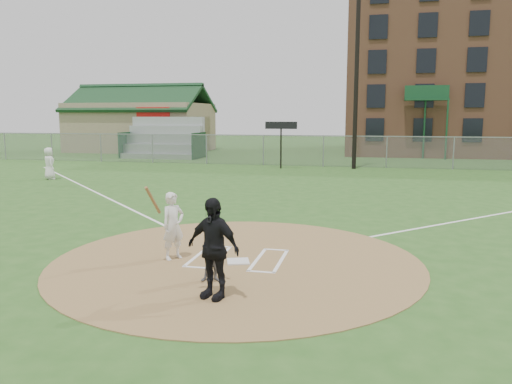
% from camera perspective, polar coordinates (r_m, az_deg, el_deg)
% --- Properties ---
extents(ground, '(140.00, 140.00, 0.00)m').
position_cam_1_polar(ground, '(11.55, -2.20, -7.87)').
color(ground, '#2A551D').
rests_on(ground, ground).
extents(dirt_circle, '(8.40, 8.40, 0.02)m').
position_cam_1_polar(dirt_circle, '(11.55, -2.20, -7.82)').
color(dirt_circle, olive).
rests_on(dirt_circle, ground).
extents(home_plate, '(0.62, 0.62, 0.03)m').
position_cam_1_polar(home_plate, '(11.38, -2.06, -7.93)').
color(home_plate, silver).
rests_on(home_plate, dirt_circle).
extents(foul_line_third, '(17.04, 17.04, 0.01)m').
position_cam_1_polar(foul_line_third, '(23.22, -18.16, 0.14)').
color(foul_line_third, white).
rests_on(foul_line_third, ground).
extents(catcher, '(0.58, 0.50, 1.02)m').
position_cam_1_polar(catcher, '(10.00, -4.94, -7.38)').
color(catcher, slate).
rests_on(catcher, dirt_circle).
extents(umpire, '(1.17, 0.77, 1.85)m').
position_cam_1_polar(umpire, '(9.04, -4.94, -6.40)').
color(umpire, black).
rests_on(umpire, dirt_circle).
extents(ondeck_player, '(0.96, 0.94, 1.66)m').
position_cam_1_polar(ondeck_player, '(28.14, -22.56, 3.03)').
color(ondeck_player, silver).
rests_on(ondeck_player, ground).
extents(batters_boxes, '(2.08, 1.88, 0.01)m').
position_cam_1_polar(batters_boxes, '(11.68, -2.01, -7.55)').
color(batters_boxes, white).
rests_on(batters_boxes, dirt_circle).
extents(batter_at_plate, '(0.68, 1.04, 1.78)m').
position_cam_1_polar(batter_at_plate, '(11.59, -9.47, -3.80)').
color(batter_at_plate, silver).
rests_on(batter_at_plate, dirt_circle).
extents(outfield_fence, '(56.08, 0.08, 2.03)m').
position_cam_1_polar(outfield_fence, '(32.90, 7.71, 4.67)').
color(outfield_fence, slate).
rests_on(outfield_fence, ground).
extents(bleachers, '(6.08, 3.20, 3.20)m').
position_cam_1_polar(bleachers, '(40.20, -10.61, 6.14)').
color(bleachers, '#B7BABF').
rests_on(bleachers, ground).
extents(clubhouse, '(12.20, 8.71, 6.23)m').
position_cam_1_polar(clubhouse, '(48.42, -12.92, 7.43)').
color(clubhouse, tan).
rests_on(clubhouse, ground).
extents(light_pole, '(1.20, 0.30, 12.22)m').
position_cam_1_polar(light_pole, '(31.88, 11.46, 14.52)').
color(light_pole, black).
rests_on(light_pole, ground).
extents(scoreboard_sign, '(2.00, 0.10, 2.93)m').
position_cam_1_polar(scoreboard_sign, '(31.37, 2.88, 7.05)').
color(scoreboard_sign, black).
rests_on(scoreboard_sign, ground).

